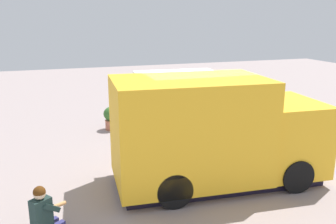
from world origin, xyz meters
TOP-DOWN VIEW (x-y plane):
  - ground_plane at (0.00, 0.00)m, footprint 40.00×40.00m
  - food_truck at (-0.09, 1.27)m, footprint 4.92×2.93m
  - person_customer at (3.66, 2.19)m, footprint 0.78×0.67m
  - planter_flowering_near at (1.35, -3.65)m, footprint 0.59×0.59m
  - planter_flowering_far at (-0.32, -3.62)m, footprint 0.56×0.56m
  - trash_bin at (-2.92, -4.14)m, footprint 0.51×0.51m

SIDE VIEW (x-z plane):
  - ground_plane at x=0.00m, z-range 0.00..0.00m
  - person_customer at x=3.66m, z-range -0.10..0.82m
  - planter_flowering_far at x=-0.32m, z-range 0.01..0.72m
  - planter_flowering_near at x=1.35m, z-range 0.03..0.83m
  - trash_bin at x=-2.92m, z-range 0.01..1.02m
  - food_truck at x=-0.09m, z-range -0.07..2.42m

